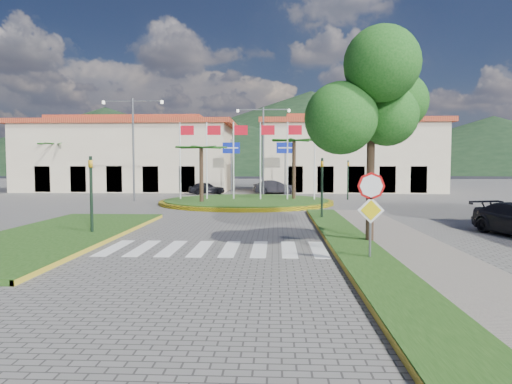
{
  "coord_description": "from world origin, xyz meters",
  "views": [
    {
      "loc": [
        2.15,
        -11.3,
        2.87
      ],
      "look_at": [
        1.31,
        8.0,
        1.7
      ],
      "focal_mm": 32.0,
      "sensor_mm": 36.0,
      "label": 1
    }
  ],
  "objects_px": {
    "stop_sign": "(371,202)",
    "white_van": "(115,187)",
    "roundabout_island": "(247,201)",
    "deciduous_tree": "(372,99)",
    "car_dark_b": "(274,187)",
    "car_dark_a": "(207,188)"
  },
  "relations": [
    {
      "from": "roundabout_island",
      "to": "deciduous_tree",
      "type": "xyz_separation_m",
      "value": [
        5.5,
        -17.0,
        5.0
      ]
    },
    {
      "from": "white_van",
      "to": "car_dark_b",
      "type": "height_order",
      "value": "car_dark_b"
    },
    {
      "from": "deciduous_tree",
      "to": "car_dark_a",
      "type": "distance_m",
      "value": 29.43
    },
    {
      "from": "stop_sign",
      "to": "deciduous_tree",
      "type": "relative_size",
      "value": 0.39
    },
    {
      "from": "roundabout_island",
      "to": "stop_sign",
      "type": "xyz_separation_m",
      "value": [
        4.9,
        -20.04,
        1.62
      ]
    },
    {
      "from": "roundabout_island",
      "to": "car_dark_a",
      "type": "bearing_deg",
      "value": 113.82
    },
    {
      "from": "stop_sign",
      "to": "car_dark_a",
      "type": "relative_size",
      "value": 0.76
    },
    {
      "from": "stop_sign",
      "to": "white_van",
      "type": "distance_m",
      "value": 38.26
    },
    {
      "from": "roundabout_island",
      "to": "deciduous_tree",
      "type": "bearing_deg",
      "value": -72.09
    },
    {
      "from": "stop_sign",
      "to": "car_dark_b",
      "type": "relative_size",
      "value": 0.66
    },
    {
      "from": "roundabout_island",
      "to": "stop_sign",
      "type": "distance_m",
      "value": 20.69
    },
    {
      "from": "roundabout_island",
      "to": "stop_sign",
      "type": "bearing_deg",
      "value": -76.27
    },
    {
      "from": "roundabout_island",
      "to": "car_dark_b",
      "type": "bearing_deg",
      "value": 79.7
    },
    {
      "from": "roundabout_island",
      "to": "stop_sign",
      "type": "height_order",
      "value": "roundabout_island"
    },
    {
      "from": "roundabout_island",
      "to": "white_van",
      "type": "distance_m",
      "value": 19.41
    },
    {
      "from": "stop_sign",
      "to": "roundabout_island",
      "type": "bearing_deg",
      "value": 103.73
    },
    {
      "from": "deciduous_tree",
      "to": "car_dark_b",
      "type": "xyz_separation_m",
      "value": [
        -3.5,
        27.97,
        -4.51
      ]
    },
    {
      "from": "stop_sign",
      "to": "white_van",
      "type": "relative_size",
      "value": 0.66
    },
    {
      "from": "stop_sign",
      "to": "white_van",
      "type": "xyz_separation_m",
      "value": [
        -19.35,
        32.99,
        -1.23
      ]
    },
    {
      "from": "car_dark_b",
      "to": "stop_sign",
      "type": "bearing_deg",
      "value": 173.5
    },
    {
      "from": "deciduous_tree",
      "to": "roundabout_island",
      "type": "bearing_deg",
      "value": 107.91
    },
    {
      "from": "stop_sign",
      "to": "white_van",
      "type": "bearing_deg",
      "value": 120.4
    }
  ]
}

